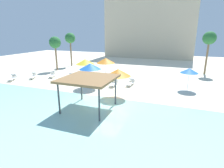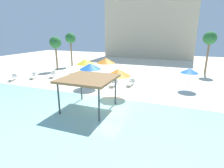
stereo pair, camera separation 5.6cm
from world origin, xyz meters
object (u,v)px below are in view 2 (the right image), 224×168
Objects in this scene: shade_pavilion at (88,80)px; beach_umbrella_blue_2 at (90,66)px; palm_tree_2 at (210,39)px; beach_umbrella_orange_1 at (106,61)px; lounge_chair_0 at (69,76)px; palm_tree_0 at (55,43)px; palm_tree_1 at (70,39)px; beach_umbrella_orange_0 at (118,73)px; beach_umbrella_yellow_3 at (85,62)px; lounge_chair_1 at (52,75)px; lounge_chair_4 at (33,76)px; lounge_chair_5 at (131,83)px; beach_umbrella_blue_4 at (190,71)px; lounge_chair_2 at (114,83)px; lounge_chair_3 at (13,78)px.

beach_umbrella_blue_2 is at bearing 116.14° from shade_pavilion.
beach_umbrella_blue_2 is at bearing -136.82° from palm_tree_2.
lounge_chair_0 is at bearing -165.96° from beach_umbrella_orange_1.
palm_tree_0 is 4.56m from palm_tree_1.
beach_umbrella_orange_0 is 19.53m from palm_tree_1.
beach_umbrella_orange_1 reaches higher than beach_umbrella_yellow_3.
palm_tree_0 is at bearing 135.31° from shade_pavilion.
lounge_chair_4 is at bearing -79.91° from lounge_chair_1.
lounge_chair_0 is (-8.70, 4.36, -2.13)m from beach_umbrella_orange_0.
beach_umbrella_orange_0 is 4.86m from lounge_chair_5.
palm_tree_0 reaches higher than lounge_chair_4.
beach_umbrella_orange_0 is 1.43× the size of lounge_chair_4.
palm_tree_0 reaches higher than beach_umbrella_yellow_3.
palm_tree_0 is 0.91× the size of palm_tree_1.
shade_pavilion is at bearing -132.14° from beach_umbrella_blue_4.
palm_tree_1 is at bearing -132.28° from lounge_chair_2.
beach_umbrella_blue_4 is at bearing 47.86° from shade_pavilion.
shade_pavilion is at bearing -6.57° from lounge_chair_5.
beach_umbrella_orange_0 is at bearing -35.93° from beach_umbrella_yellow_3.
lounge_chair_2 is 0.35× the size of palm_tree_0.
beach_umbrella_yellow_3 is 1.47× the size of lounge_chair_1.
lounge_chair_2 is at bearing -23.76° from palm_tree_0.
lounge_chair_4 is at bearing -81.06° from lounge_chair_5.
lounge_chair_2 is 1.00× the size of lounge_chair_5.
lounge_chair_0 is 8.83m from lounge_chair_5.
lounge_chair_5 is (4.15, 2.48, -2.16)m from beach_umbrella_blue_2.
palm_tree_2 is (15.21, 10.01, 2.71)m from beach_umbrella_yellow_3.
lounge_chair_1 is at bearing -60.82° from palm_tree_0.
lounge_chair_4 is (-20.16, -1.91, -1.85)m from beach_umbrella_blue_4.
shade_pavilion is 2.10× the size of lounge_chair_4.
beach_umbrella_yellow_3 is 3.52m from lounge_chair_0.
lounge_chair_3 is 1.02× the size of lounge_chair_5.
beach_umbrella_yellow_3 is at bearing 144.07° from beach_umbrella_orange_0.
lounge_chair_2 is 0.99× the size of lounge_chair_4.
shade_pavilion is 0.64× the size of palm_tree_2.
lounge_chair_3 is 1.00× the size of lounge_chair_4.
beach_umbrella_blue_2 is at bearing -48.91° from palm_tree_1.
palm_tree_1 is at bearing -177.60° from palm_tree_2.
palm_tree_1 is at bearing 157.50° from beach_umbrella_blue_4.
beach_umbrella_orange_0 is at bearing -32.30° from palm_tree_0.
shade_pavilion is at bearing 53.74° from lounge_chair_0.
beach_umbrella_orange_1 is at bearing 115.23° from lounge_chair_0.
beach_umbrella_orange_1 reaches higher than lounge_chair_1.
beach_umbrella_orange_0 is 1.43× the size of lounge_chair_3.
shade_pavilion is 2.13× the size of lounge_chair_2.
palm_tree_0 is at bearing -166.66° from palm_tree_2.
lounge_chair_5 is (6.10, 0.05, -2.22)m from beach_umbrella_yellow_3.
beach_umbrella_orange_1 is at bearing -17.22° from palm_tree_0.
lounge_chair_1 is 2.56m from lounge_chair_4.
lounge_chair_3 is (-3.85, -3.32, 0.00)m from lounge_chair_1.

